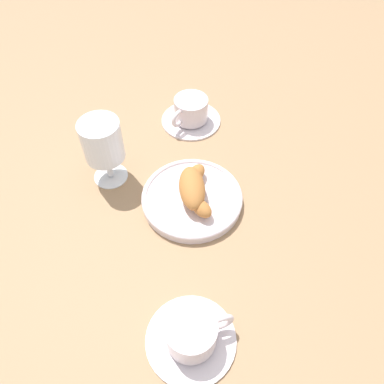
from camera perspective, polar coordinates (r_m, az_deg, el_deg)
The scene contains 6 objects.
ground_plane at distance 0.73m, azimuth 1.15°, elevation -0.90°, with size 2.20×2.20×0.00m, color #997551.
pastry_plate at distance 0.71m, azimuth 0.00°, elevation -0.95°, with size 0.19×0.19×0.02m.
croissant_large at distance 0.69m, azimuth 0.26°, elevation 0.55°, with size 0.13×0.09×0.04m.
coffee_cup_near at distance 0.58m, azimuth -0.04°, elevation -20.90°, with size 0.14×0.14×0.06m.
coffee_cup_far at distance 0.86m, azimuth -0.21°, elevation 12.07°, with size 0.14×0.14×0.06m.
juice_glass_left at distance 0.71m, azimuth -13.48°, elevation 7.15°, with size 0.08×0.08×0.14m.
Camera 1 is at (0.43, 0.09, 0.57)m, focal length 34.90 mm.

